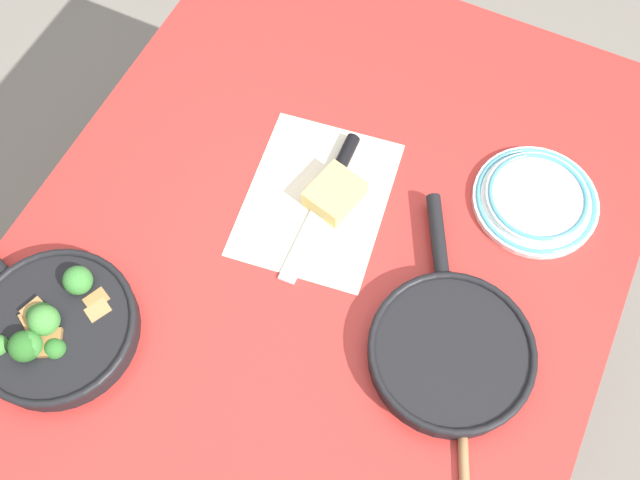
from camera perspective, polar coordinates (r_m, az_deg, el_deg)
The scene contains 9 objects.
ground_plane at distance 1.86m, azimuth 0.00°, elevation -10.04°, with size 14.00×14.00×0.00m, color slate.
dining_table_red at distance 1.25m, azimuth 0.00°, elevation -1.90°, with size 1.21×0.97×0.73m.
skillet_broccoli at distance 1.17m, azimuth -20.62°, elevation -6.40°, with size 0.25×0.39×0.08m.
skillet_eggs at distance 1.11m, azimuth 10.39°, elevation -8.67°, with size 0.37×0.26×0.04m.
wooden_spoon at distance 1.09m, azimuth 11.39°, elevation -15.95°, with size 0.37×0.18×0.02m.
parchment_sheet at distance 1.22m, azimuth -0.26°, elevation 3.34°, with size 0.33×0.27×0.00m.
grater_knife at distance 1.22m, azimuth 0.89°, elevation 4.36°, with size 0.30×0.04×0.02m.
cheese_block at distance 1.20m, azimuth 1.19°, elevation 3.69°, with size 0.10×0.09×0.04m.
dinner_plate_stack at distance 1.26m, azimuth 16.92°, elevation 3.15°, with size 0.21×0.21×0.03m.
Camera 1 is at (-0.45, -0.22, 1.79)m, focal length 40.00 mm.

